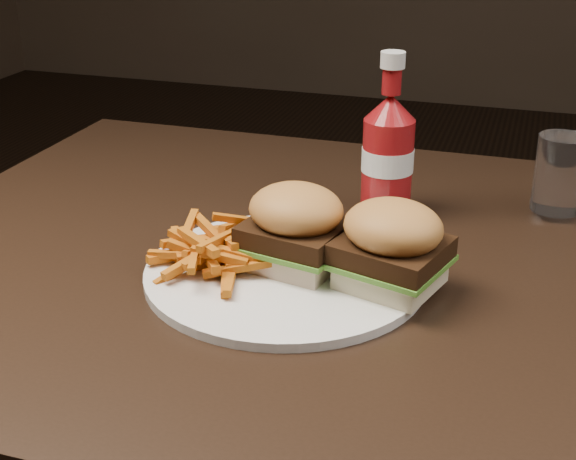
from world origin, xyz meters
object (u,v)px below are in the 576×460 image
(plate, at_px, (285,273))
(dining_table, at_px, (405,281))
(ketchup_bottle, at_px, (387,169))
(tumbler, at_px, (559,173))

(plate, bearing_deg, dining_table, 30.02)
(plate, height_order, ketchup_bottle, ketchup_bottle)
(dining_table, bearing_deg, plate, -149.98)
(plate, height_order, tumbler, tumbler)
(dining_table, relative_size, tumbler, 12.67)
(dining_table, bearing_deg, ketchup_bottle, 110.78)
(plate, distance_m, tumbler, 0.38)
(tumbler, bearing_deg, ketchup_bottle, -162.86)
(ketchup_bottle, xyz_separation_m, tumbler, (0.20, 0.06, -0.01))
(dining_table, distance_m, tumbler, 0.26)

